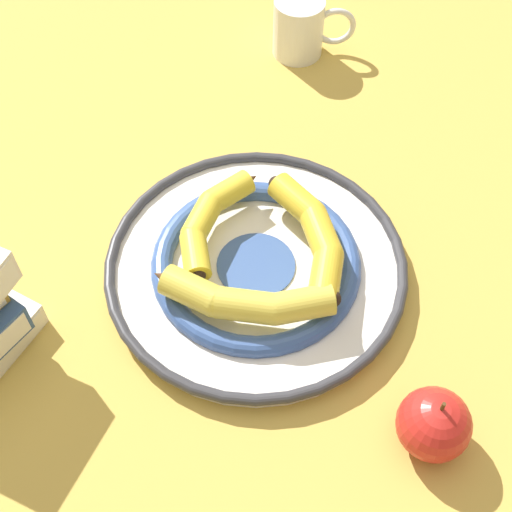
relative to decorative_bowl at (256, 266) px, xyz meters
The scene contains 7 objects.
ground_plane 0.02m from the decorative_bowl, 119.16° to the left, with size 2.80×2.80×0.00m, color gold.
decorative_bowl is the anchor object (origin of this frame).
banana_a 0.08m from the decorative_bowl, 55.42° to the right, with size 0.18×0.14×0.04m.
banana_b 0.08m from the decorative_bowl, 73.40° to the left, with size 0.18×0.06×0.03m.
banana_c 0.08m from the decorative_bowl, 169.02° to the right, with size 0.09×0.21×0.04m.
coffee_mug 0.43m from the decorative_bowl, 13.41° to the left, with size 0.08×0.12×0.09m.
apple 0.28m from the decorative_bowl, 116.90° to the right, with size 0.08×0.08×0.09m.
Camera 1 is at (-0.45, -0.20, 0.73)m, focal length 50.00 mm.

